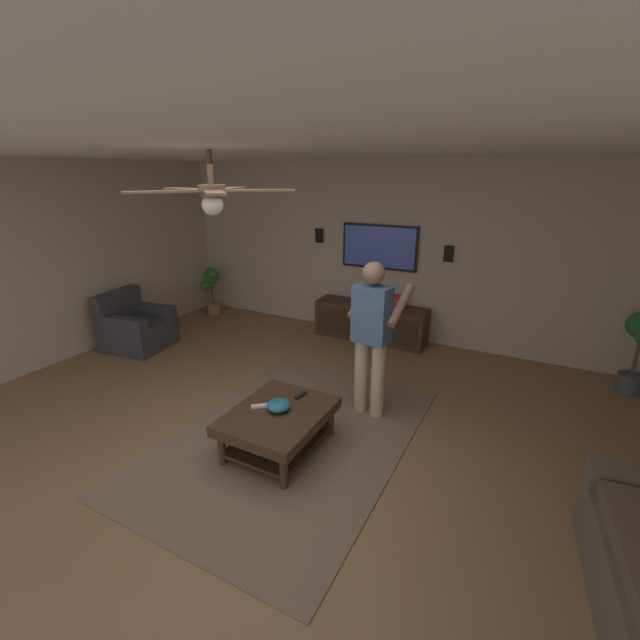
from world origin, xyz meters
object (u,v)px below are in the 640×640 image
Objects in this scene: coffee_table at (279,421)px; remote_white at (259,406)px; tv at (379,247)px; wall_speaker_right at (319,236)px; person_standing at (372,331)px; armchair at (136,329)px; bowl at (279,405)px; vase_round at (396,301)px; potted_plant_short at (211,283)px; remote_black at (301,395)px; ceiling_fan at (212,194)px; wall_speaker_left at (449,254)px; media_console at (370,322)px.

coffee_table is 0.22m from remote_white.
wall_speaker_right is at bearing -90.74° from tv.
person_standing is (1.00, -0.50, 0.64)m from coffee_table.
person_standing is (-0.11, -3.69, 0.65)m from armchair.
coffee_table is 0.61× the size of person_standing.
vase_round reaches higher than bowl.
remote_white is at bearing -132.87° from potted_plant_short.
coffee_table is at bearing -130.95° from potted_plant_short.
remote_white is 3.03m from vase_round.
wall_speaker_right is at bearing 79.58° from vase_round.
bowl is 0.19m from remote_white.
tv reaches higher than person_standing.
wall_speaker_right is (3.25, 1.30, 1.19)m from coffee_table.
remote_black is 0.13× the size of ceiling_fan.
potted_plant_short is at bearing 49.05° from coffee_table.
remote_black is at bearing -161.69° from remote_white.
ceiling_fan is at bearing -0.18° from tv.
potted_plant_short is at bearing 84.22° from armchair.
ceiling_fan is at bearing -136.67° from potted_plant_short.
remote_black is at bearing -8.92° from bowl.
wall_speaker_right reaches higher than potted_plant_short.
ceiling_fan is at bearing 137.19° from coffee_table.
remote_black is 3.39m from wall_speaker_right.
armchair is at bearing 70.95° from coffee_table.
wall_speaker_left is 0.19× the size of ceiling_fan.
tv is at bearing -0.18° from ceiling_fan.
potted_plant_short is (-0.39, 3.00, -0.82)m from tv.
coffee_table is 3.50m from wall_speaker_left.
potted_plant_short reaches higher than media_console.
wall_speaker_right reaches higher than coffee_table.
ceiling_fan is at bearing 173.09° from vase_round.
tv is 5.28× the size of wall_speaker_left.
wall_speaker_right is at bearing 21.87° from coffee_table.
wall_speaker_right is at bearing -103.99° from media_console.
ceiling_fan reaches higher than armchair.
tv is (3.23, 0.28, 1.09)m from coffee_table.
tv is 0.71× the size of person_standing.
wall_speaker_right is at bearing 90.00° from wall_speaker_left.
potted_plant_short is at bearing -87.21° from media_console.
ceiling_fan is at bearing -0.20° from media_console.
wall_speaker_right is at bearing 15.79° from ceiling_fan.
wall_speaker_left is (3.25, -0.73, 1.07)m from coffee_table.
media_console is 2.24m from person_standing.
bowl is at bearing 177.63° from remote_black.
potted_plant_short is 3.86× the size of wall_speaker_left.
tv is 3.36m from bowl.
tv is at bearing 57.71° from vase_round.
bowl is 2.98m from vase_round.
media_console is 2.99m from bowl.
person_standing is at bearing -26.46° from coffee_table.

